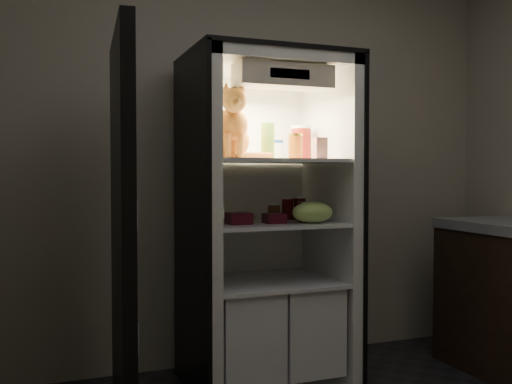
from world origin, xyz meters
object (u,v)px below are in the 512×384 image
refrigerator (264,246)px  mayo_tub (276,150)px  berry_box_left (239,218)px  soda_can_a (287,209)px  grape_bag (313,212)px  salsa_jar (295,146)px  condiment_jar (274,212)px  parmesan_shaker (268,141)px  pepper_jar (301,143)px  tabby_cat (232,131)px  soda_can_b (300,209)px  berry_box_right (274,218)px  soda_can_c (303,212)px  cream_carton (319,148)px

refrigerator → mayo_tub: 0.57m
mayo_tub → berry_box_left: size_ratio=0.95×
soda_can_a → grape_bag: soda_can_a is taller
salsa_jar → berry_box_left: size_ratio=1.19×
soda_can_a → condiment_jar: 0.11m
parmesan_shaker → pepper_jar: size_ratio=0.99×
pepper_jar → tabby_cat: bearing=-161.2°
tabby_cat → berry_box_left: 0.47m
grape_bag → mayo_tub: bearing=104.7°
soda_can_b → grape_bag: size_ratio=0.56×
mayo_tub → grape_bag: mayo_tub is taller
grape_bag → berry_box_right: bearing=163.9°
soda_can_c → grape_bag: (0.01, -0.11, 0.00)m
parmesan_shaker → soda_can_c: size_ratio=1.85×
mayo_tub → tabby_cat: bearing=-152.4°
tabby_cat → refrigerator: bearing=35.9°
soda_can_c → berry_box_right: 0.20m
grape_bag → berry_box_right: size_ratio=2.20×
berry_box_right → pepper_jar: bearing=41.7°
refrigerator → condiment_jar: size_ratio=18.95×
tabby_cat → mayo_tub: (0.33, 0.18, -0.09)m
pepper_jar → berry_box_left: size_ratio=1.67×
refrigerator → berry_box_right: (-0.01, -0.18, 0.17)m
grape_bag → berry_box_left: 0.41m
soda_can_a → parmesan_shaker: bearing=-152.2°
soda_can_c → grape_bag: size_ratio=0.47×
berry_box_left → soda_can_b: bearing=18.4°
pepper_jar → grape_bag: (-0.08, -0.31, -0.39)m
parmesan_shaker → soda_can_a: (0.16, 0.08, -0.39)m
tabby_cat → mayo_tub: tabby_cat is taller
tabby_cat → grape_bag: (0.42, -0.14, -0.44)m
berry_box_left → parmesan_shaker: bearing=25.1°
parmesan_shaker → berry_box_right: bearing=-94.9°
condiment_jar → tabby_cat: bearing=-162.2°
tabby_cat → soda_can_c: tabby_cat is taller
soda_can_c → berry_box_left: size_ratio=0.90×
mayo_tub → berry_box_right: size_ratio=1.09×
berry_box_right → tabby_cat: bearing=159.3°
berry_box_left → berry_box_right: 0.20m
pepper_jar → condiment_jar: (-0.21, -0.08, -0.40)m
cream_carton → berry_box_left: bearing=168.4°
cream_carton → soda_can_c: 0.37m
salsa_jar → soda_can_b: (0.07, 0.09, -0.36)m
parmesan_shaker → grape_bag: 0.47m
berry_box_left → berry_box_right: size_ratio=1.15×
parmesan_shaker → grape_bag: (0.19, -0.18, -0.39)m
condiment_jar → berry_box_right: (-0.07, -0.17, -0.02)m
pepper_jar → mayo_tub: bearing=177.1°
refrigerator → mayo_tub: bearing=34.2°
cream_carton → berry_box_left: (-0.43, 0.09, -0.38)m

